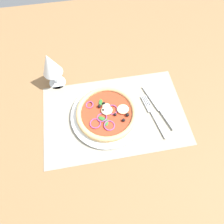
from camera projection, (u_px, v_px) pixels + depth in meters
ground_plane at (114, 116)px, 68.96cm from camera, size 190.00×140.00×2.40cm
placemat at (114, 115)px, 67.72cm from camera, size 50.26×31.54×0.40cm
plate at (106, 114)px, 67.02cm from camera, size 25.24×25.24×1.12cm
pizza at (106, 112)px, 65.53cm from camera, size 21.27×21.27×2.59cm
fork at (153, 114)px, 67.42cm from camera, size 4.91×17.96×0.44cm
knife at (158, 106)px, 68.79cm from camera, size 7.21×19.66×0.62cm
wine_glass at (50, 65)px, 65.27cm from camera, size 7.20×7.20×14.90cm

